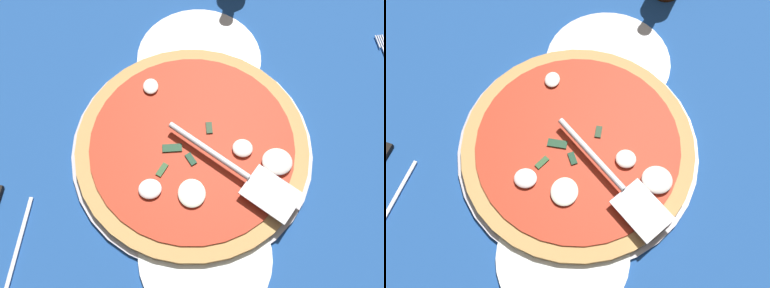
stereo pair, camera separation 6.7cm
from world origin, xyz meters
The scene contains 7 objects.
ground_plane centered at (0.00, 0.00, -0.40)cm, with size 101.45×101.45×0.80cm, color #1E488D.
checker_pattern centered at (0.00, 0.00, 0.05)cm, with size 101.45×101.45×0.10cm.
pizza_pan centered at (0.74, 3.13, 0.60)cm, with size 40.59×40.59×1.00cm, color #B0AEB6.
dinner_plate_left centered at (-17.32, 2.88, 0.60)cm, with size 20.25×20.25×1.00cm, color white.
dinner_plate_right centered at (19.26, 0.43, 0.60)cm, with size 23.40×23.40×1.00cm, color white.
pizza centered at (0.59, 2.98, 1.90)cm, with size 38.89×38.89×2.86cm.
pizza_server centered at (-5.59, -3.53, 4.29)cm, with size 18.58×19.83×1.00cm.
Camera 2 is at (-27.40, -0.81, 62.78)cm, focal length 37.58 mm.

